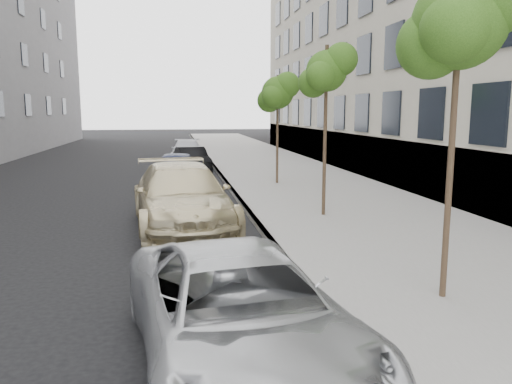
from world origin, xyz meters
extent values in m
plane|color=black|center=(0.00, 0.00, 0.00)|extent=(160.00, 160.00, 0.00)
cube|color=gray|center=(4.30, 24.00, 0.07)|extent=(6.40, 72.00, 0.14)
cube|color=#9E9B93|center=(1.18, 24.00, 0.07)|extent=(0.15, 72.00, 0.14)
cylinder|color=#38281C|center=(3.20, 1.50, 2.62)|extent=(0.10, 0.10, 4.95)
sphere|color=#284E14|center=(3.20, 1.50, 4.39)|extent=(1.40, 1.40, 1.40)
sphere|color=#284E14|center=(2.90, 1.75, 4.09)|extent=(1.05, 1.05, 1.05)
cylinder|color=#38281C|center=(3.20, 8.00, 2.51)|extent=(0.10, 0.10, 4.74)
sphere|color=#284E14|center=(3.20, 8.00, 4.18)|extent=(1.13, 1.13, 1.13)
sphere|color=#284E14|center=(3.55, 7.80, 4.48)|extent=(0.91, 0.91, 0.91)
sphere|color=#284E14|center=(2.90, 8.25, 3.88)|extent=(0.85, 0.85, 0.85)
cylinder|color=#38281C|center=(3.20, 14.50, 2.33)|extent=(0.10, 0.10, 4.37)
sphere|color=#284E14|center=(3.20, 14.50, 3.81)|extent=(1.31, 1.31, 1.31)
sphere|color=#284E14|center=(3.55, 14.30, 4.11)|extent=(1.04, 1.04, 1.04)
sphere|color=#284E14|center=(2.90, 14.75, 3.51)|extent=(0.98, 0.98, 0.98)
imported|color=#B7BABD|center=(-0.31, -0.01, 0.71)|extent=(2.98, 5.36, 1.42)
imported|color=beige|center=(-0.84, 7.47, 0.85)|extent=(2.93, 6.05, 1.70)
imported|color=#101737|center=(-0.94, 15.19, 0.71)|extent=(2.02, 4.28, 1.42)
imported|color=black|center=(-0.10, 19.81, 0.64)|extent=(1.90, 4.04, 1.28)
imported|color=#9FA1A7|center=(-0.18, 24.79, 0.67)|extent=(2.06, 4.71, 1.35)
camera|label=1|loc=(-1.04, -5.58, 3.10)|focal=35.00mm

